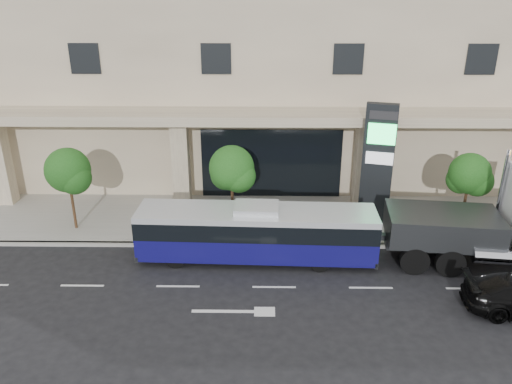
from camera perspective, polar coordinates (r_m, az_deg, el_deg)
ground at (r=22.32m, az=2.01°, el=-8.70°), size 120.00×120.00×0.00m
sidewalk at (r=26.69m, az=1.81°, el=-3.02°), size 120.00×6.00×0.15m
curb at (r=24.02m, az=1.92°, el=-6.09°), size 120.00×0.30×0.15m
convention_center at (r=34.57m, az=1.74°, el=19.80°), size 60.00×17.60×20.00m
tree_left at (r=25.99m, az=-20.63°, el=2.02°), size 2.27×2.20×4.22m
tree_mid at (r=24.20m, az=-2.73°, el=2.40°), size 2.28×2.20×4.38m
tree_right at (r=26.23m, az=23.24°, el=1.63°), size 2.10×2.00×4.04m
city_bus at (r=22.38m, az=0.04°, el=-4.59°), size 10.70×2.63×2.69m
signage_pylon at (r=25.89m, az=13.72°, el=3.20°), size 1.63×0.94×6.19m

